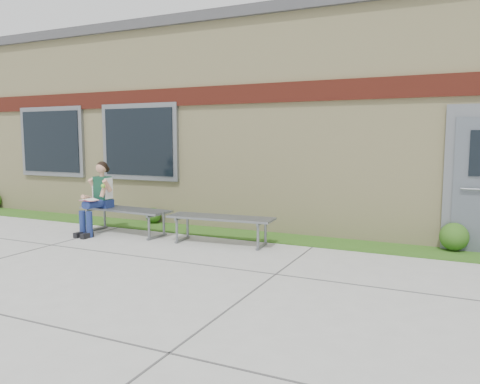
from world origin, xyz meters
The scene contains 8 objects.
ground centered at (0.00, 0.00, 0.00)m, with size 80.00×80.00×0.00m, color #9E9E99.
grass_strip centered at (0.00, 2.60, 0.01)m, with size 16.00×0.80×0.02m, color #224B14.
school_building centered at (0.00, 5.99, 2.10)m, with size 16.20×6.22×4.20m.
bench_left centered at (-2.47, 1.78, 0.37)m, with size 1.88×0.65×0.48m.
bench_right centered at (-0.47, 1.78, 0.36)m, with size 1.85×0.65×0.47m.
girl centered at (-2.94, 1.58, 0.72)m, with size 0.47×0.79×1.35m.
shrub_mid centered at (-2.61, 2.85, 0.18)m, with size 0.32×0.32×0.32m, color #224B14.
shrub_east centered at (3.10, 2.85, 0.24)m, with size 0.44×0.44×0.44m, color #224B14.
Camera 1 is at (3.10, -5.10, 1.77)m, focal length 35.00 mm.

